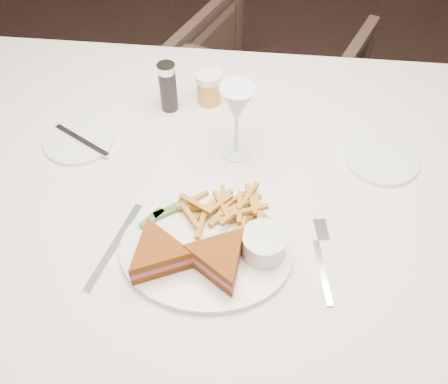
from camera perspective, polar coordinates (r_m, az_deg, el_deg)
ground at (r=1.73m, az=10.93°, el=-13.94°), size 5.00×5.00×0.00m
table at (r=1.34m, az=0.32°, el=-10.05°), size 1.50×1.03×0.75m
chair_far at (r=1.98m, az=4.94°, el=11.87°), size 0.77×0.74×0.62m
table_setting at (r=0.96m, az=-1.24°, el=-1.07°), size 0.83×0.63×0.18m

